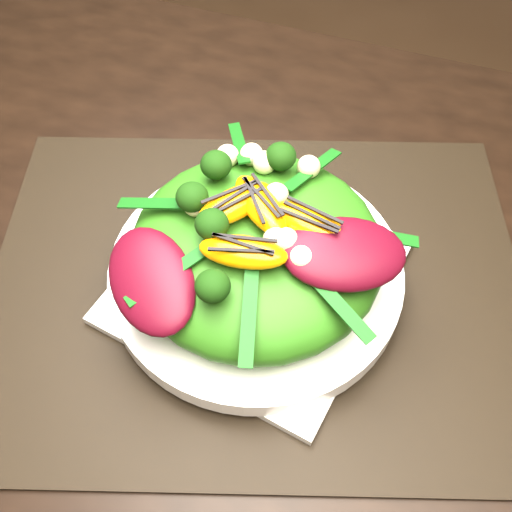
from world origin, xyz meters
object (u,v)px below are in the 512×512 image
(dining_table, at_px, (172,314))
(plate_base, at_px, (256,280))
(salad_bowl, at_px, (256,272))
(placemat, at_px, (256,284))
(lettuce_mound, at_px, (256,249))
(orange_segment, at_px, (263,205))

(dining_table, xyz_separation_m, plate_base, (0.07, 0.05, 0.03))
(dining_table, distance_m, salad_bowl, 0.09)
(dining_table, bearing_deg, placemat, 33.36)
(plate_base, bearing_deg, lettuce_mound, 0.00)
(dining_table, relative_size, orange_segment, 22.66)
(plate_base, relative_size, salad_bowl, 0.85)
(dining_table, distance_m, orange_segment, 0.15)
(dining_table, bearing_deg, plate_base, 33.36)
(plate_base, bearing_deg, placemat, 0.00)
(placemat, xyz_separation_m, orange_segment, (0.00, 0.01, 0.10))
(placemat, bearing_deg, lettuce_mound, 0.00)
(dining_table, height_order, orange_segment, dining_table)
(plate_base, relative_size, lettuce_mound, 1.02)
(plate_base, distance_m, orange_segment, 0.10)
(dining_table, bearing_deg, salad_bowl, 33.36)
(lettuce_mound, bearing_deg, salad_bowl, 180.00)
(plate_base, xyz_separation_m, orange_segment, (0.00, 0.01, 0.10))
(salad_bowl, relative_size, orange_segment, 3.79)
(plate_base, bearing_deg, dining_table, -146.64)
(lettuce_mound, relative_size, orange_segment, 3.16)
(dining_table, distance_m, placemat, 0.09)
(salad_bowl, xyz_separation_m, lettuce_mound, (0.00, 0.00, 0.04))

